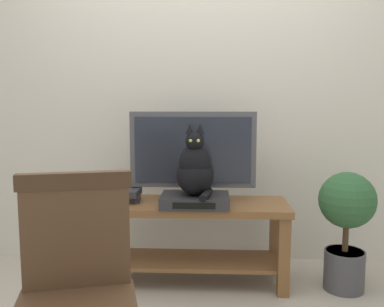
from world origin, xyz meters
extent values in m
cube|color=beige|center=(0.00, 0.98, 1.40)|extent=(7.00, 0.12, 2.80)
cube|color=brown|center=(-0.03, 0.48, 0.51)|extent=(1.22, 0.44, 0.04)
cube|color=brown|center=(-0.59, 0.31, 0.24)|extent=(0.07, 0.07, 0.49)
cube|color=brown|center=(0.53, 0.31, 0.24)|extent=(0.07, 0.07, 0.49)
cube|color=brown|center=(-0.59, 0.65, 0.24)|extent=(0.07, 0.07, 0.49)
cube|color=brown|center=(0.53, 0.65, 0.24)|extent=(0.07, 0.07, 0.49)
cube|color=brown|center=(-0.03, 0.48, 0.15)|extent=(1.12, 0.36, 0.02)
cube|color=#4C4C51|center=(-0.03, 0.55, 0.55)|extent=(0.40, 0.20, 0.03)
cube|color=#4C4C51|center=(-0.03, 0.55, 0.59)|extent=(0.06, 0.04, 0.06)
cube|color=#4C4C51|center=(-0.03, 0.55, 0.87)|extent=(0.81, 0.05, 0.49)
cube|color=#232833|center=(-0.03, 0.52, 0.87)|extent=(0.75, 0.01, 0.42)
sphere|color=#2672F2|center=(0.36, 0.51, 0.64)|extent=(0.01, 0.01, 0.01)
cube|color=#2D2D30|center=(-0.01, 0.39, 0.57)|extent=(0.42, 0.28, 0.07)
cube|color=black|center=(-0.01, 0.24, 0.57)|extent=(0.25, 0.01, 0.04)
ellipsoid|color=black|center=(-0.01, 0.39, 0.73)|extent=(0.23, 0.28, 0.25)
ellipsoid|color=black|center=(-0.01, 0.35, 0.81)|extent=(0.20, 0.18, 0.22)
sphere|color=black|center=(-0.01, 0.34, 0.94)|extent=(0.11, 0.11, 0.11)
cone|color=black|center=(-0.04, 0.34, 1.01)|extent=(0.05, 0.05, 0.06)
cone|color=black|center=(0.02, 0.34, 1.01)|extent=(0.05, 0.05, 0.06)
sphere|color=#B2C64C|center=(-0.03, 0.29, 0.95)|extent=(0.02, 0.02, 0.02)
sphere|color=#B2C64C|center=(0.01, 0.29, 0.95)|extent=(0.02, 0.02, 0.02)
cylinder|color=black|center=(0.06, 0.29, 0.63)|extent=(0.08, 0.23, 0.04)
cube|color=#513823|center=(-0.40, -0.65, 0.70)|extent=(0.38, 0.14, 0.43)
cube|color=#412C1C|center=(-0.40, -0.65, 0.89)|extent=(0.40, 0.15, 0.06)
cube|color=#2D2D33|center=(-0.46, 0.48, 0.55)|extent=(0.20, 0.15, 0.04)
cube|color=#2D2D33|center=(-0.46, 0.47, 0.60)|extent=(0.19, 0.19, 0.04)
cylinder|color=#47474C|center=(0.93, 0.42, 0.13)|extent=(0.25, 0.25, 0.25)
cylinder|color=#332319|center=(0.93, 0.42, 0.24)|extent=(0.23, 0.23, 0.02)
cylinder|color=#4C3823|center=(0.93, 0.42, 0.34)|extent=(0.04, 0.04, 0.19)
sphere|color=#2D5B33|center=(0.93, 0.42, 0.57)|extent=(0.35, 0.35, 0.35)
camera|label=1|loc=(0.09, -2.09, 1.16)|focal=38.42mm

